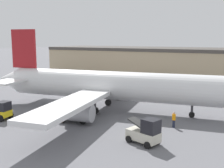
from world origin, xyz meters
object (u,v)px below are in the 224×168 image
object	(u,v)px
airplane	(106,86)
belt_loader_truck	(145,132)
ground_crew_worker	(174,119)
baggage_tug	(78,112)
pushback_tug	(0,111)

from	to	relation	value
airplane	belt_loader_truck	xyz separation A→B (m)	(9.28, -9.00, -2.19)
ground_crew_worker	belt_loader_truck	xyz separation A→B (m)	(-0.90, -5.98, 0.20)
airplane	baggage_tug	xyz separation A→B (m)	(-0.22, -6.11, -2.25)
ground_crew_worker	belt_loader_truck	size ratio (longest dim) A/B	0.51
airplane	baggage_tug	bearing A→B (deg)	-101.31
airplane	ground_crew_worker	size ratio (longest dim) A/B	20.71
airplane	pushback_tug	distance (m)	13.38
airplane	belt_loader_truck	bearing A→B (deg)	-53.35
airplane	baggage_tug	size ratio (longest dim) A/B	9.12
ground_crew_worker	pushback_tug	world-z (taller)	pushback_tug
baggage_tug	pushback_tug	bearing A→B (deg)	-173.69
belt_loader_truck	pushback_tug	size ratio (longest dim) A/B	1.12
ground_crew_worker	pushback_tug	bearing A→B (deg)	177.83
baggage_tug	pushback_tug	distance (m)	9.33
airplane	baggage_tug	distance (m)	6.51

